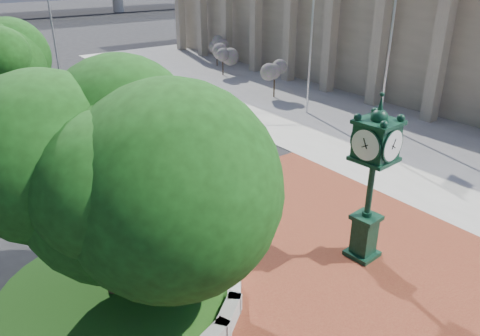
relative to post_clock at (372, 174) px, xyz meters
The scene contains 15 objects.
ground 4.32m from the post_clock, 128.45° to the left, with size 200.00×200.00×0.00m, color black.
plaza 3.80m from the post_clock, 142.58° to the left, with size 12.00×12.00×0.04m, color maroon.
sidewalk 18.99m from the post_clock, 41.92° to the left, with size 20.00×50.00×0.04m, color #9E9B93.
planter_wall 5.95m from the post_clock, 151.69° to the left, with size 2.96×6.77×0.54m.
grass_bed 7.92m from the post_clock, 160.06° to the left, with size 6.10×6.10×0.40m, color #1C4012.
civic_building 26.07m from the post_clock, 33.98° to the left, with size 17.35×44.00×8.60m.
tree_planter 7.52m from the post_clock, 160.06° to the left, with size 5.20×5.20×6.33m.
post_clock is the anchor object (origin of this frame).
parked_car 40.39m from the post_clock, 90.17° to the left, with size 1.87×4.66×1.59m, color #5B180D.
flagpole_a 14.89m from the post_clock, 52.77° to the left, with size 1.53×0.33×9.88m.
flagpole_b 13.42m from the post_clock, 35.92° to the left, with size 1.57×0.63×10.43m.
street_lamp_near 28.97m from the post_clock, 90.34° to the left, with size 1.76×0.77×8.14m.
shrub_near 18.26m from the post_clock, 58.42° to the left, with size 1.20×1.20×2.20m.
shrub_mid 25.13m from the post_clock, 65.40° to the left, with size 1.20×1.20×2.20m.
shrub_far 28.65m from the post_clock, 65.17° to the left, with size 1.20×1.20×2.20m.
Camera 1 is at (-8.28, -10.09, 8.52)m, focal length 35.00 mm.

